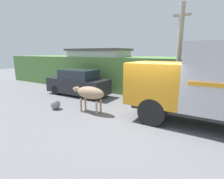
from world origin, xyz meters
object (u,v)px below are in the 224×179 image
roadside_rock (55,105)px  utility_pole (179,54)px  brown_cow (90,93)px  parked_suv (78,83)px  pedestrian_on_hill (143,86)px

roadside_rock → utility_pole: bearing=40.5°
brown_cow → roadside_rock: brown_cow is taller
brown_cow → parked_suv: bearing=141.1°
parked_suv → roadside_rock: size_ratio=8.99×
brown_cow → utility_pole: bearing=49.9°
parked_suv → pedestrian_on_hill: parked_suv is taller
brown_cow → pedestrian_on_hill: bearing=70.4°
utility_pole → pedestrian_on_hill: bearing=-174.1°
brown_cow → utility_pole: utility_pole is taller
parked_suv → roadside_rock: parked_suv is taller
parked_suv → pedestrian_on_hill: 4.39m
pedestrian_on_hill → utility_pole: bearing=178.1°
brown_cow → roadside_rock: 2.05m
brown_cow → pedestrian_on_hill: (1.31, 3.59, -0.09)m
brown_cow → utility_pole: 5.32m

